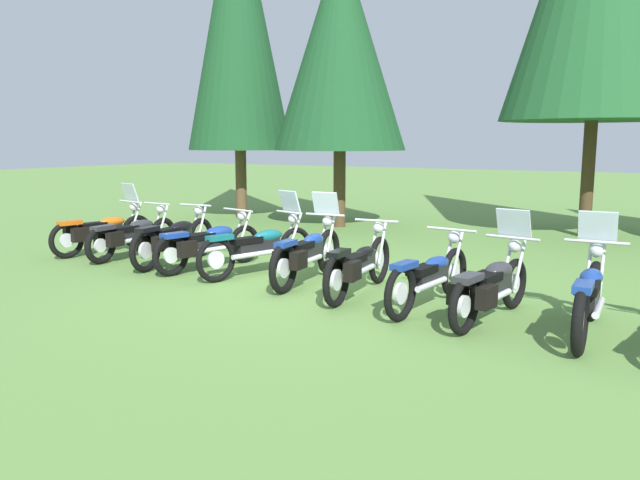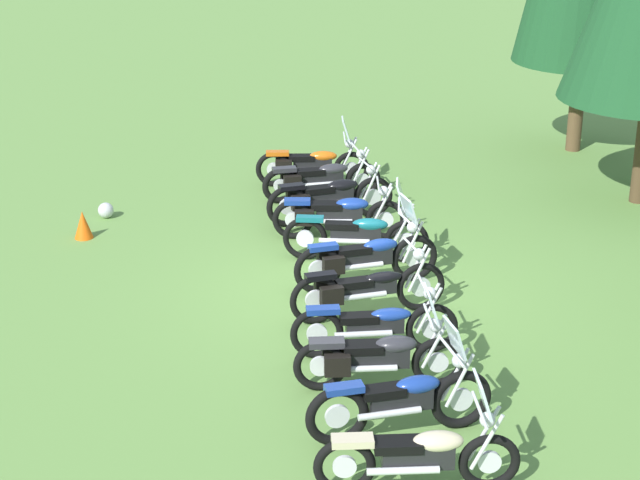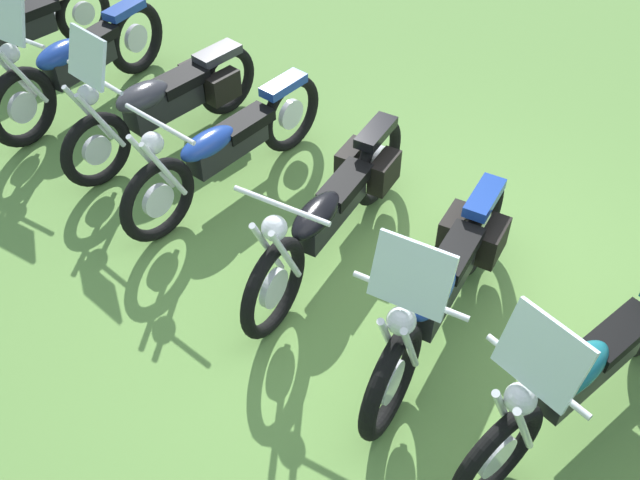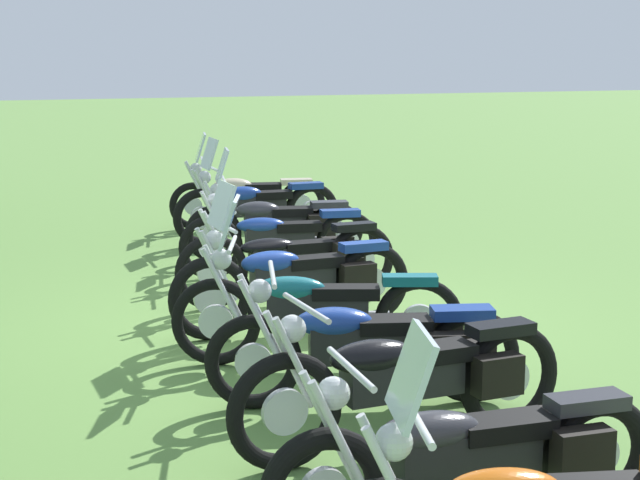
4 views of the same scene
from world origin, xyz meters
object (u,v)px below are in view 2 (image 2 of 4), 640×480
motorcycle_6 (365,288)px  motorcycle_10 (421,454)px  motorcycle_2 (329,197)px  motorcycle_4 (358,233)px  motorcycle_8 (378,355)px  dropped_helmet (106,210)px  traffic_cone (83,225)px  motorcycle_3 (337,214)px  motorcycle_5 (366,257)px  motorcycle_1 (320,178)px  motorcycle_9 (403,399)px  motorcycle_0 (311,164)px  motorcycle_7 (376,325)px

motorcycle_6 → motorcycle_10: size_ratio=1.07×
motorcycle_2 → motorcycle_10: 8.17m
motorcycle_4 → motorcycle_10: size_ratio=1.04×
motorcycle_8 → dropped_helmet: motorcycle_8 is taller
motorcycle_10 → traffic_cone: 8.93m
motorcycle_4 → traffic_cone: 4.76m
motorcycle_3 → traffic_cone: (-1.01, -4.20, -0.22)m
motorcycle_3 → dropped_helmet: size_ratio=7.94×
motorcycle_5 → motorcycle_6: 1.07m
motorcycle_1 → motorcycle_8: size_ratio=1.06×
motorcycle_6 → dropped_helmet: (-4.99, -3.46, -0.31)m
motorcycle_5 → motorcycle_6: size_ratio=0.99×
motorcycle_3 → dropped_helmet: (-1.93, -3.79, -0.32)m
motorcycle_2 → traffic_cone: (-0.17, -4.25, -0.23)m
motorcycle_9 → motorcycle_1: bearing=82.3°
motorcycle_4 → motorcycle_10: motorcycle_4 is taller
motorcycle_3 → motorcycle_10: motorcycle_10 is taller
motorcycle_8 → motorcycle_5: bearing=86.7°
motorcycle_0 → motorcycle_4: size_ratio=0.96×
motorcycle_5 → motorcycle_8: motorcycle_5 is taller
motorcycle_0 → motorcycle_1: (0.84, -0.02, -0.03)m
motorcycle_2 → motorcycle_3: (0.84, -0.05, -0.02)m
motorcycle_0 → motorcycle_6: 5.91m
motorcycle_2 → motorcycle_9: (7.03, -0.80, 0.01)m
motorcycle_1 → traffic_cone: (0.98, -4.36, -0.20)m
motorcycle_9 → motorcycle_0: bearing=82.7°
motorcycle_6 → motorcycle_7: (1.15, -0.17, -0.01)m
motorcycle_6 → motorcycle_5: bearing=71.4°
motorcycle_8 → motorcycle_0: bearing=92.6°
motorcycle_1 → motorcycle_6: 5.07m
motorcycle_5 → motorcycle_8: size_ratio=1.08×
motorcycle_8 → traffic_cone: motorcycle_8 is taller
motorcycle_1 → motorcycle_7: motorcycle_7 is taller
motorcycle_5 → motorcycle_6: motorcycle_5 is taller
motorcycle_7 → motorcycle_10: size_ratio=1.03×
traffic_cone → motorcycle_2: bearing=87.7°
motorcycle_6 → traffic_cone: size_ratio=4.85×
motorcycle_2 → motorcycle_6: motorcycle_2 is taller
dropped_helmet → motorcycle_5: bearing=43.3°
motorcycle_8 → motorcycle_10: (2.20, -0.15, -0.00)m
motorcycle_1 → dropped_helmet: 3.96m
motorcycle_1 → traffic_cone: bearing=-166.8°
motorcycle_8 → dropped_helmet: size_ratio=7.61×
motorcycle_3 → motorcycle_2: bearing=99.6°
motorcycle_4 → motorcycle_8: bearing=-84.0°
motorcycle_4 → motorcycle_8: motorcycle_4 is taller
motorcycle_5 → motorcycle_6: (1.03, -0.28, -0.03)m
motorcycle_7 → motorcycle_9: (1.98, -0.24, 0.04)m
motorcycle_3 → motorcycle_7: size_ratio=1.00×
motorcycle_3 → motorcycle_7: bearing=-83.6°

